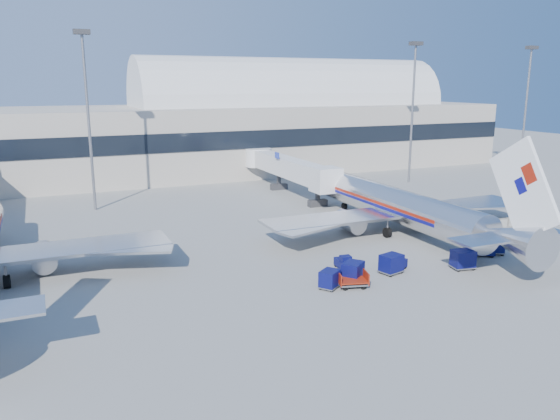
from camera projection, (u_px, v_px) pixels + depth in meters
name	position (u px, v px, depth m)	size (l,w,h in m)	color
ground	(344.00, 255.00, 52.67)	(260.00, 260.00, 0.00)	gray
terminal	(115.00, 134.00, 95.48)	(170.00, 28.15, 21.00)	#B2AA9E
airliner_main	(403.00, 207.00, 59.95)	(32.00, 37.26, 12.07)	silver
jetbridge_near	(285.00, 167.00, 82.21)	(4.40, 27.50, 6.25)	silver
mast_west	(87.00, 95.00, 68.18)	(2.00, 1.20, 22.60)	slate
mast_east	(413.00, 92.00, 87.83)	(2.00, 1.20, 22.60)	slate
mast_far_east	(527.00, 91.00, 97.66)	(2.00, 1.20, 22.60)	slate
barrier_near	(474.00, 226.00, 61.43)	(3.00, 0.55, 0.90)	#9E9E96
barrier_mid	(496.00, 223.00, 62.72)	(3.00, 0.55, 0.90)	#9E9E96
barrier_far	(517.00, 221.00, 64.02)	(3.00, 0.55, 0.90)	#9E9E96
tug_lead	(395.00, 263.00, 48.31)	(2.48, 1.88, 1.45)	#090B43
tug_right	(481.00, 249.00, 52.32)	(2.49, 2.11, 1.46)	#090B43
tug_left	(344.00, 263.00, 48.55)	(1.28, 2.19, 1.35)	#090B43
cart_train_a	(391.00, 263.00, 47.43)	(2.23, 1.90, 1.70)	#090B43
cart_train_b	(353.00, 271.00, 45.44)	(2.41, 2.32, 1.69)	#090B43
cart_train_c	(330.00, 279.00, 43.97)	(2.15, 2.06, 1.51)	#090B43
cart_solo_near	(463.00, 259.00, 48.55)	(2.20, 1.83, 1.73)	#090B43
cart_solo_far	(493.00, 244.00, 52.93)	(2.56, 2.43, 1.80)	#090B43
cart_open_red	(353.00, 282.00, 44.31)	(2.76, 2.26, 0.64)	slate
ramp_worker	(533.00, 251.00, 51.24)	(0.59, 0.39, 1.63)	#D9FF1A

